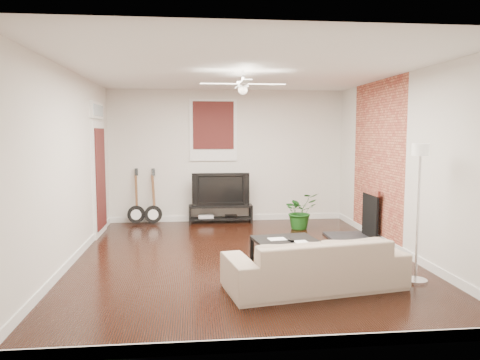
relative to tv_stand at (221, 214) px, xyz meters
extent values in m
cube|color=black|center=(0.17, -2.78, -0.19)|extent=(5.00, 6.00, 0.01)
cube|color=white|center=(0.17, -2.78, 2.61)|extent=(5.00, 6.00, 0.01)
cube|color=silver|center=(0.17, 0.22, 1.21)|extent=(5.00, 0.01, 2.80)
cube|color=silver|center=(0.17, -5.78, 1.21)|extent=(5.00, 0.01, 2.80)
cube|color=silver|center=(-2.33, -2.78, 1.21)|extent=(0.01, 6.00, 2.80)
cube|color=silver|center=(2.67, -2.78, 1.21)|extent=(0.01, 6.00, 2.80)
cube|color=#9D3F32|center=(2.65, -1.78, 1.21)|extent=(0.02, 2.20, 2.80)
cube|color=black|center=(2.37, -1.78, 0.27)|extent=(0.80, 1.10, 0.92)
cube|color=#3C1210|center=(-0.13, 0.19, 1.76)|extent=(1.00, 0.06, 1.30)
cube|color=white|center=(-2.29, -0.88, 1.06)|extent=(0.08, 1.00, 2.50)
cube|color=black|center=(0.00, 0.00, 0.00)|extent=(1.33, 0.36, 0.37)
imported|color=black|center=(0.00, 0.02, 0.53)|extent=(1.19, 0.16, 0.69)
cube|color=black|center=(0.75, -3.27, 0.00)|extent=(0.99, 0.99, 0.37)
imported|color=tan|center=(0.89, -4.22, 0.13)|extent=(2.28, 1.21, 0.63)
imported|color=#185418|center=(1.52, -0.80, 0.17)|extent=(0.81, 0.76, 0.72)
camera|label=1|loc=(-0.58, -9.54, 1.71)|focal=34.29mm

